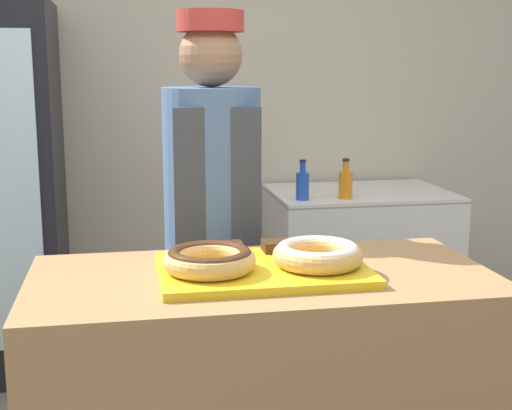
{
  "coord_description": "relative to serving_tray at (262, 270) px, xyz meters",
  "views": [
    {
      "loc": [
        -0.37,
        -1.91,
        1.52
      ],
      "look_at": [
        0.0,
        0.1,
        1.13
      ],
      "focal_mm": 50.0,
      "sensor_mm": 36.0,
      "label": 1
    }
  ],
  "objects": [
    {
      "name": "wall_back",
      "position": [
        0.0,
        2.13,
        0.39
      ],
      "size": [
        8.0,
        0.06,
        2.7
      ],
      "color": "#BCB29E",
      "rests_on": "ground_plane"
    },
    {
      "name": "serving_tray",
      "position": [
        0.0,
        0.0,
        0.0
      ],
      "size": [
        0.59,
        0.42,
        0.02
      ],
      "color": "yellow",
      "rests_on": "display_counter"
    },
    {
      "name": "donut_chocolate_glaze",
      "position": [
        -0.15,
        -0.03,
        0.05
      ],
      "size": [
        0.26,
        0.26,
        0.06
      ],
      "color": "tan",
      "rests_on": "serving_tray"
    },
    {
      "name": "donut_light_glaze",
      "position": [
        0.15,
        -0.03,
        0.05
      ],
      "size": [
        0.26,
        0.26,
        0.06
      ],
      "color": "tan",
      "rests_on": "serving_tray"
    },
    {
      "name": "brownie_back_left",
      "position": [
        -0.07,
        0.15,
        0.03
      ],
      "size": [
        0.08,
        0.08,
        0.03
      ],
      "color": "#382111",
      "rests_on": "serving_tray"
    },
    {
      "name": "brownie_back_right",
      "position": [
        0.07,
        0.15,
        0.03
      ],
      "size": [
        0.08,
        0.08,
        0.03
      ],
      "color": "#382111",
      "rests_on": "serving_tray"
    },
    {
      "name": "baker_person",
      "position": [
        -0.06,
        0.62,
        -0.04
      ],
      "size": [
        0.35,
        0.35,
        1.72
      ],
      "color": "#4C4C51",
      "rests_on": "ground_plane"
    },
    {
      "name": "chest_freezer",
      "position": [
        0.88,
        1.73,
        -0.52
      ],
      "size": [
        0.96,
        0.68,
        0.86
      ],
      "color": "silver",
      "rests_on": "ground_plane"
    },
    {
      "name": "bottle_orange",
      "position": [
        0.73,
        1.53,
        -0.02
      ],
      "size": [
        0.07,
        0.07,
        0.21
      ],
      "color": "orange",
      "rests_on": "chest_freezer"
    },
    {
      "name": "bottle_blue",
      "position": [
        0.51,
        1.53,
        -0.02
      ],
      "size": [
        0.07,
        0.07,
        0.2
      ],
      "color": "#1E4CB2",
      "rests_on": "chest_freezer"
    }
  ]
}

